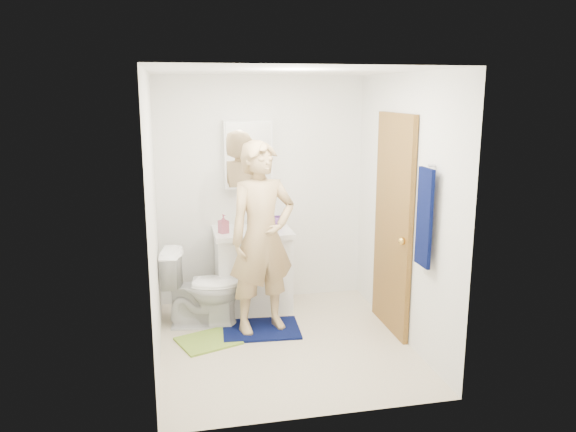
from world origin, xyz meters
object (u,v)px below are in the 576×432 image
Objects in this scene: vanity_cabinet at (253,272)px; toilet at (203,288)px; towel at (424,218)px; soap_dispenser at (223,224)px; medicine_cabinet at (248,154)px; man at (262,238)px; toothbrush_cup at (278,221)px.

vanity_cabinet reaches higher than toilet.
towel is 4.20× the size of soap_dispenser.
medicine_cabinet reaches higher than vanity_cabinet.
soap_dispenser is 0.60m from man.
vanity_cabinet is 1.22m from medicine_cabinet.
towel is 1.51m from man.
medicine_cabinet is at bearing 75.01° from man.
soap_dispenser is at bearing -134.57° from medicine_cabinet.
soap_dispenser reaches higher than toilet.
man is (0.55, -0.25, 0.53)m from toilet.
medicine_cabinet is (0.00, 0.22, 1.20)m from vanity_cabinet.
soap_dispenser is (-0.30, -0.30, -0.65)m from medicine_cabinet.
soap_dispenser is (-0.30, -0.08, 0.55)m from vanity_cabinet.
soap_dispenser is at bearing 105.62° from man.
toilet is (-0.54, -0.57, -1.22)m from medicine_cabinet.
vanity_cabinet is 1.04× the size of toilet.
towel is 0.45× the size of man.
medicine_cabinet is at bearing 154.59° from toothbrush_cup.
towel is 1.84m from toothbrush_cup.
toothbrush_cup reaches higher than toilet.
soap_dispenser is at bearing -165.15° from vanity_cabinet.
soap_dispenser is (-1.48, 1.41, -0.30)m from towel.
toothbrush_cup is at bearing 52.20° from man.
soap_dispenser is (0.24, 0.26, 0.56)m from toilet.
toothbrush_cup is 0.08× the size of man.
toilet is at bearing -133.50° from medicine_cabinet.
vanity_cabinet is 0.59m from toothbrush_cup.
man is (-0.28, -0.68, 0.01)m from toothbrush_cup.
vanity_cabinet is 0.78m from man.
toothbrush_cup is 0.73m from man.
man is at bearing -89.27° from vanity_cabinet.
vanity_cabinet is at bearing -48.86° from toilet.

